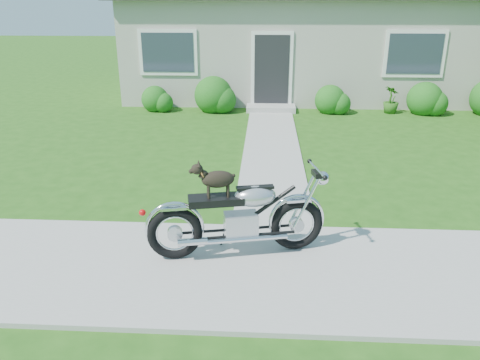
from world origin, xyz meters
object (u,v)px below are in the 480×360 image
(potted_plant_left, at_px, (207,99))
(potted_plant_right, at_px, (391,100))
(motorcycle_with_dog, at_px, (240,215))
(house, at_px, (316,27))

(potted_plant_left, height_order, potted_plant_right, potted_plant_right)
(potted_plant_left, bearing_deg, motorcycle_with_dog, -80.26)
(potted_plant_right, xyz_separation_m, motorcycle_with_dog, (-3.82, -8.24, 0.18))
(motorcycle_with_dog, bearing_deg, potted_plant_right, 52.85)
(potted_plant_left, bearing_deg, house, 45.82)
(potted_plant_left, height_order, motorcycle_with_dog, motorcycle_with_dog)
(potted_plant_left, bearing_deg, potted_plant_right, 0.00)
(potted_plant_left, distance_m, potted_plant_right, 5.24)
(house, distance_m, potted_plant_right, 4.31)
(potted_plant_right, bearing_deg, motorcycle_with_dog, -114.88)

